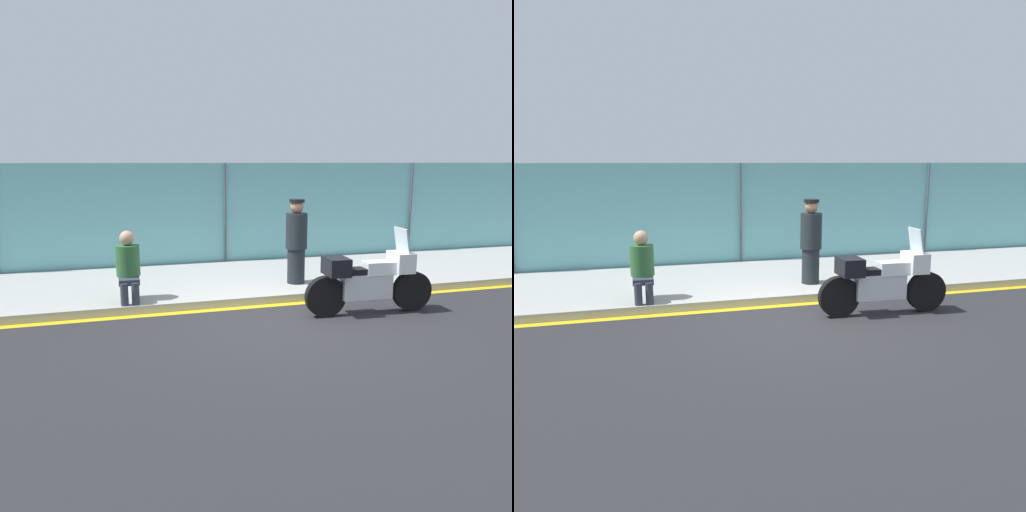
% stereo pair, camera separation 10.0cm
% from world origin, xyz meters
% --- Properties ---
extents(ground_plane, '(120.00, 120.00, 0.00)m').
position_xyz_m(ground_plane, '(0.00, 0.00, 0.00)').
color(ground_plane, '#262628').
extents(sidewalk, '(37.96, 3.39, 0.15)m').
position_xyz_m(sidewalk, '(0.00, 2.80, 0.07)').
color(sidewalk, '#9E9E99').
rests_on(sidewalk, ground_plane).
extents(curb_paint_stripe, '(37.96, 0.18, 0.01)m').
position_xyz_m(curb_paint_stripe, '(0.00, 1.01, 0.00)').
color(curb_paint_stripe, gold).
rests_on(curb_paint_stripe, ground_plane).
extents(storefront_fence, '(36.07, 0.17, 2.54)m').
position_xyz_m(storefront_fence, '(0.00, 4.58, 1.27)').
color(storefront_fence, '#6BB2B7').
rests_on(storefront_fence, ground_plane).
extents(motorcycle, '(2.31, 0.55, 1.47)m').
position_xyz_m(motorcycle, '(1.53, 0.10, 0.59)').
color(motorcycle, black).
rests_on(motorcycle, ground_plane).
extents(officer_standing, '(0.43, 0.43, 1.69)m').
position_xyz_m(officer_standing, '(0.89, 1.94, 1.01)').
color(officer_standing, '#1E2328').
rests_on(officer_standing, sidewalk).
extents(person_seated_on_curb, '(0.41, 0.66, 1.24)m').
position_xyz_m(person_seated_on_curb, '(-2.40, 1.54, 0.82)').
color(person_seated_on_curb, '#2D3342').
rests_on(person_seated_on_curb, sidewalk).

